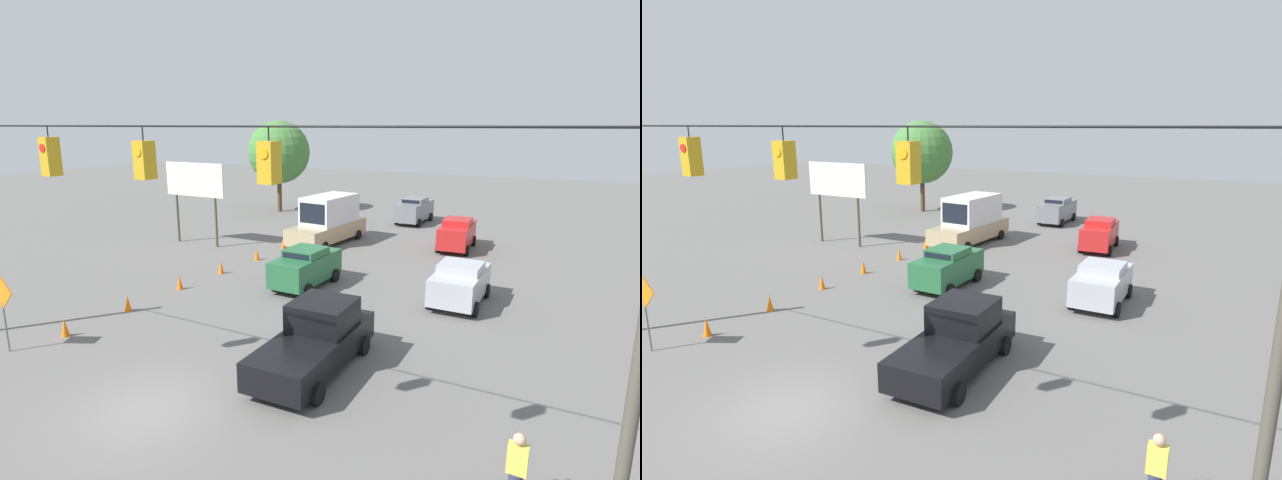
% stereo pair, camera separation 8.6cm
% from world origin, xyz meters
% --- Properties ---
extents(ground_plane, '(140.00, 140.00, 0.00)m').
position_xyz_m(ground_plane, '(0.00, 0.00, 0.00)').
color(ground_plane, '#605E5B').
extents(overhead_signal_span, '(22.03, 0.38, 8.28)m').
position_xyz_m(overhead_signal_span, '(0.12, 0.90, 5.28)').
color(overhead_signal_span, '#4C473D').
rests_on(overhead_signal_span, ground_plane).
extents(box_truck_tan_withflow_far, '(3.02, 6.62, 3.13)m').
position_xyz_m(box_truck_tan_withflow_far, '(4.82, -20.14, 1.53)').
color(box_truck_tan_withflow_far, tan).
rests_on(box_truck_tan_withflow_far, ground_plane).
extents(sedan_silver_oncoming_far, '(2.13, 4.05, 1.82)m').
position_xyz_m(sedan_silver_oncoming_far, '(-5.55, -12.59, 0.95)').
color(sedan_silver_oncoming_far, '#A8AAB2').
rests_on(sedan_silver_oncoming_far, ground_plane).
extents(sedan_green_withflow_mid, '(2.07, 4.18, 1.90)m').
position_xyz_m(sedan_green_withflow_mid, '(1.55, -11.45, 0.99)').
color(sedan_green_withflow_mid, '#236038').
rests_on(sedan_green_withflow_mid, ground_plane).
extents(sedan_grey_withflow_deep, '(2.06, 4.61, 2.01)m').
position_xyz_m(sedan_grey_withflow_deep, '(1.92, -29.47, 1.05)').
color(sedan_grey_withflow_deep, slate).
rests_on(sedan_grey_withflow_deep, ground_plane).
extents(sedan_red_oncoming_deep, '(2.16, 4.41, 1.95)m').
position_xyz_m(sedan_red_oncoming_deep, '(-3.13, -22.34, 1.02)').
color(sedan_red_oncoming_deep, red).
rests_on(sedan_red_oncoming_deep, ground_plane).
extents(pickup_truck_black_crossing_near, '(2.37, 5.48, 2.12)m').
position_xyz_m(pickup_truck_black_crossing_near, '(-2.90, -4.35, 0.98)').
color(pickup_truck_black_crossing_near, black).
rests_on(pickup_truck_black_crossing_near, ground_plane).
extents(traffic_cone_nearest, '(0.30, 0.30, 0.70)m').
position_xyz_m(traffic_cone_nearest, '(6.49, -2.09, 0.35)').
color(traffic_cone_nearest, orange).
rests_on(traffic_cone_nearest, ground_plane).
extents(traffic_cone_second, '(0.30, 0.30, 0.70)m').
position_xyz_m(traffic_cone_second, '(6.51, -5.01, 0.35)').
color(traffic_cone_second, orange).
rests_on(traffic_cone_second, ground_plane).
extents(traffic_cone_third, '(0.30, 0.30, 0.70)m').
position_xyz_m(traffic_cone_third, '(6.62, -8.19, 0.35)').
color(traffic_cone_third, orange).
rests_on(traffic_cone_third, ground_plane).
extents(traffic_cone_fourth, '(0.30, 0.30, 0.70)m').
position_xyz_m(traffic_cone_fourth, '(6.55, -11.15, 0.35)').
color(traffic_cone_fourth, orange).
rests_on(traffic_cone_fourth, ground_plane).
extents(traffic_cone_fifth, '(0.30, 0.30, 0.70)m').
position_xyz_m(traffic_cone_fifth, '(6.44, -14.26, 0.35)').
color(traffic_cone_fifth, orange).
rests_on(traffic_cone_fifth, ground_plane).
extents(traffic_cone_farthest, '(0.30, 0.30, 0.70)m').
position_xyz_m(traffic_cone_farthest, '(6.60, -17.35, 0.35)').
color(traffic_cone_farthest, orange).
rests_on(traffic_cone_farthest, ground_plane).
extents(roadside_billboard, '(4.63, 0.16, 5.31)m').
position_xyz_m(roadside_billboard, '(12.19, -15.69, 3.92)').
color(roadside_billboard, '#4C473D').
rests_on(roadside_billboard, ground_plane).
extents(work_zone_sign, '(1.27, 0.06, 2.84)m').
position_xyz_m(work_zone_sign, '(7.05, -0.35, 1.99)').
color(work_zone_sign, slate).
rests_on(work_zone_sign, ground_plane).
extents(pedestrian, '(0.40, 0.28, 1.69)m').
position_xyz_m(pedestrian, '(-9.36, -1.00, 0.84)').
color(pedestrian, '#2D334C').
rests_on(pedestrian, ground_plane).
extents(tree_horizon_left, '(5.49, 5.49, 8.02)m').
position_xyz_m(tree_horizon_left, '(14.30, -28.93, 5.27)').
color(tree_horizon_left, '#4C3823').
rests_on(tree_horizon_left, ground_plane).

